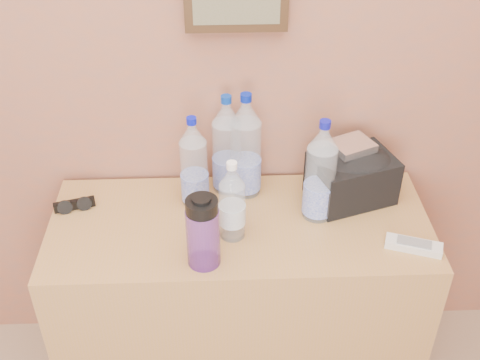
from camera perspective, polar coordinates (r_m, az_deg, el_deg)
name	(u,v)px	position (r m, az deg, el deg)	size (l,w,h in m)	color
dresser	(240,304)	(2.14, -0.02, -11.72)	(1.19, 0.50, 0.75)	#A37654
pet_large_a	(194,166)	(1.89, -4.39, 1.30)	(0.09, 0.09, 0.31)	white
pet_large_b	(246,150)	(1.92, 0.54, 2.82)	(0.10, 0.10, 0.36)	white
pet_large_c	(227,149)	(1.94, -1.25, 2.93)	(0.09, 0.09, 0.35)	silver
pet_large_d	(320,175)	(1.84, 7.61, 0.43)	(0.09, 0.09, 0.34)	silver
pet_small	(232,204)	(1.76, -0.75, -2.33)	(0.08, 0.08, 0.27)	white
nalgene_bottle	(203,231)	(1.68, -3.54, -4.88)	(0.09, 0.09, 0.23)	#652B98
sunglasses	(74,205)	(2.00, -15.42, -2.26)	(0.13, 0.05, 0.03)	black
ac_remote	(414,246)	(1.86, 16.14, -5.99)	(0.16, 0.05, 0.02)	white
toiletry_bag	(352,176)	(1.97, 10.57, 0.40)	(0.25, 0.18, 0.17)	black
foil_packet	(352,146)	(1.93, 10.58, 3.20)	(0.13, 0.10, 0.03)	white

